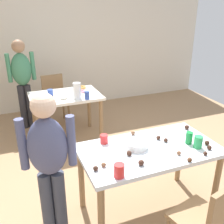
{
  "coord_description": "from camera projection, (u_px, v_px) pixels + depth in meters",
  "views": [
    {
      "loc": [
        -1.05,
        -2.11,
        2.03
      ],
      "look_at": [
        -0.03,
        0.42,
        0.9
      ],
      "focal_mm": 41.94,
      "sensor_mm": 36.0,
      "label": 1
    }
  ],
  "objects": [
    {
      "name": "cake_ball_3",
      "position": [
        207.0,
        143.0,
        2.55
      ],
      "size": [
        0.05,
        0.05,
        0.05
      ],
      "primitive_type": "sphere",
      "color": "#3D2319",
      "rests_on": "dining_table_near"
    },
    {
      "name": "chair_near_table",
      "position": [
        209.0,
        219.0,
        2.01
      ],
      "size": [
        0.48,
        0.48,
        0.87
      ],
      "color": "olive",
      "rests_on": "ground_plane"
    },
    {
      "name": "donut_far_0",
      "position": [
        63.0,
        98.0,
        3.81
      ],
      "size": [
        0.11,
        0.11,
        0.03
      ],
      "primitive_type": "torus",
      "color": "white",
      "rests_on": "dining_table_far"
    },
    {
      "name": "soda_can",
      "position": [
        189.0,
        138.0,
        2.57
      ],
      "size": [
        0.07,
        0.07,
        0.12
      ],
      "primitive_type": "cylinder",
      "color": "#198438",
      "rests_on": "dining_table_near"
    },
    {
      "name": "cake_ball_5",
      "position": [
        179.0,
        153.0,
        2.39
      ],
      "size": [
        0.04,
        0.04,
        0.04
      ],
      "primitive_type": "sphere",
      "color": "brown",
      "rests_on": "dining_table_near"
    },
    {
      "name": "cup_near_0",
      "position": [
        198.0,
        142.0,
        2.5
      ],
      "size": [
        0.08,
        0.08,
        0.12
      ],
      "primitive_type": "cylinder",
      "color": "green",
      "rests_on": "dining_table_near"
    },
    {
      "name": "person_girl_near",
      "position": [
        49.0,
        161.0,
        2.13
      ],
      "size": [
        0.45,
        0.27,
        1.43
      ],
      "color": "#383D4C",
      "rests_on": "ground_plane"
    },
    {
      "name": "dining_table_far",
      "position": [
        66.0,
        102.0,
        4.02
      ],
      "size": [
        1.05,
        0.74,
        0.75
      ],
      "color": "silver",
      "rests_on": "ground_plane"
    },
    {
      "name": "cup_near_2",
      "position": [
        104.0,
        139.0,
        2.58
      ],
      "size": [
        0.08,
        0.08,
        0.09
      ],
      "primitive_type": "cylinder",
      "color": "red",
      "rests_on": "dining_table_near"
    },
    {
      "name": "cup_far_0",
      "position": [
        50.0,
        92.0,
        3.94
      ],
      "size": [
        0.08,
        0.08,
        0.09
      ],
      "primitive_type": "cylinder",
      "color": "#3351B2",
      "rests_on": "dining_table_far"
    },
    {
      "name": "cake_ball_8",
      "position": [
        133.0,
        133.0,
        2.76
      ],
      "size": [
        0.04,
        0.04,
        0.04
      ],
      "primitive_type": "sphere",
      "color": "brown",
      "rests_on": "dining_table_near"
    },
    {
      "name": "chair_far_table",
      "position": [
        55.0,
        96.0,
        4.68
      ],
      "size": [
        0.43,
        0.43,
        0.87
      ],
      "color": "olive",
      "rests_on": "ground_plane"
    },
    {
      "name": "ground_plane",
      "position": [
        128.0,
        198.0,
        2.95
      ],
      "size": [
        6.4,
        6.4,
        0.0
      ],
      "primitive_type": "plane",
      "color": "#9E7A56"
    },
    {
      "name": "cake_ball_6",
      "position": [
        104.0,
        165.0,
        2.21
      ],
      "size": [
        0.04,
        0.04,
        0.04
      ],
      "primitive_type": "sphere",
      "color": "brown",
      "rests_on": "dining_table_near"
    },
    {
      "name": "cake_ball_2",
      "position": [
        96.0,
        168.0,
        2.16
      ],
      "size": [
        0.04,
        0.04,
        0.04
      ],
      "primitive_type": "sphere",
      "color": "#3D2319",
      "rests_on": "dining_table_near"
    },
    {
      "name": "cup_near_1",
      "position": [
        119.0,
        171.0,
        2.07
      ],
      "size": [
        0.09,
        0.09,
        0.12
      ],
      "primitive_type": "cylinder",
      "color": "red",
      "rests_on": "dining_table_near"
    },
    {
      "name": "donut_far_2",
      "position": [
        82.0,
        91.0,
        4.09
      ],
      "size": [
        0.11,
        0.11,
        0.03
      ],
      "primitive_type": "torus",
      "color": "pink",
      "rests_on": "dining_table_far"
    },
    {
      "name": "pitcher_far",
      "position": [
        77.0,
        91.0,
        3.78
      ],
      "size": [
        0.12,
        0.12,
        0.23
      ],
      "primitive_type": "cylinder",
      "color": "white",
      "rests_on": "dining_table_far"
    },
    {
      "name": "cake_ball_1",
      "position": [
        190.0,
        160.0,
        2.28
      ],
      "size": [
        0.04,
        0.04,
        0.04
      ],
      "primitive_type": "sphere",
      "color": "brown",
      "rests_on": "dining_table_near"
    },
    {
      "name": "cake_ball_12",
      "position": [
        129.0,
        153.0,
        2.38
      ],
      "size": [
        0.05,
        0.05,
        0.05
      ],
      "primitive_type": "sphere",
      "color": "#3D2319",
      "rests_on": "dining_table_near"
    },
    {
      "name": "cake_ball_7",
      "position": [
        166.0,
        140.0,
        2.61
      ],
      "size": [
        0.04,
        0.04,
        0.04
      ],
      "primitive_type": "sphere",
      "color": "#3D2319",
      "rests_on": "dining_table_near"
    },
    {
      "name": "cup_far_1",
      "position": [
        87.0,
        95.0,
        3.77
      ],
      "size": [
        0.07,
        0.07,
        0.12
      ],
      "primitive_type": "cylinder",
      "color": "#3351B2",
      "rests_on": "dining_table_far"
    },
    {
      "name": "donut_far_1",
      "position": [
        82.0,
        87.0,
        4.26
      ],
      "size": [
        0.14,
        0.14,
        0.04
      ],
      "primitive_type": "torus",
      "color": "gold",
      "rests_on": "dining_table_far"
    },
    {
      "name": "cake_ball_0",
      "position": [
        205.0,
        153.0,
        2.38
      ],
      "size": [
        0.04,
        0.04,
        0.04
      ],
      "primitive_type": "sphere",
      "color": "#3D2319",
      "rests_on": "dining_table_near"
    },
    {
      "name": "mixing_bowl",
      "position": [
        136.0,
        145.0,
        2.5
      ],
      "size": [
        0.21,
        0.21,
        0.07
      ],
      "primitive_type": "cylinder",
      "color": "white",
      "rests_on": "dining_table_near"
    },
    {
      "name": "fork_near",
      "position": [
        165.0,
        154.0,
        2.41
      ],
      "size": [
        0.17,
        0.02,
        0.01
      ],
      "primitive_type": "cube",
      "color": "silver",
      "rests_on": "dining_table_near"
    },
    {
      "name": "wall_back",
      "position": [
        61.0,
        44.0,
        5.19
      ],
      "size": [
        6.4,
        0.1,
        2.6
      ],
      "primitive_type": "cube",
      "color": "beige",
      "rests_on": "ground_plane"
    },
    {
      "name": "cake_ball_4",
      "position": [
        209.0,
        148.0,
        2.47
      ],
      "size": [
        0.04,
        0.04,
        0.04
      ],
      "primitive_type": "sphere",
      "color": "#3D2319",
      "rests_on": "dining_table_near"
    },
    {
      "name": "cake_ball_10",
      "position": [
        187.0,
        127.0,
        2.88
      ],
      "size": [
        0.05,
        0.05,
        0.05
      ],
      "primitive_type": "sphere",
      "color": "#3D2319",
      "rests_on": "dining_table_near"
    },
    {
      "name": "person_adult_far",
      "position": [
        22.0,
        77.0,
        4.33
      ],
      "size": [
        0.45,
        0.22,
        1.52
      ],
      "color": "#28282D",
      "rests_on": "ground_plane"
    },
    {
      "name": "cake_ball_11",
      "position": [
        158.0,
        138.0,
        2.66
      ],
      "size": [
        0.04,
        0.04,
        0.04
      ],
      "primitive_type": "sphere",
      "color": "#3D2319",
      "rests_on": "dining_table_near"
    },
    {
      "name": "dining_table_near",
      "position": [
        149.0,
        157.0,
        2.54
      ],
      "size": [
        1.34,
        0.73,
        0.75
      ],
      "color": "silver",
      "rests_on": "ground_plane"
    },
    {
      "name": "cake_ball_9",
      "position": [
        141.0,
        163.0,
        2.23
      ],
      "size": [
        0.05,
        0.05,
        0.05
      ],
      "primitive_type": "sphere",
      "color": "#3D2319",
      "rests_on": "dining_table_near"
    }
  ]
}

